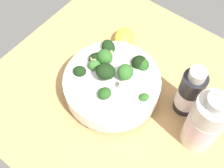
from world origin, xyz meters
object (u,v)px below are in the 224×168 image
at_px(bottle_short, 205,123).
at_px(bowl_of_broccoli, 112,82).
at_px(bottle_tall, 189,93).
at_px(lemon_wedge, 124,38).

bearing_deg(bottle_short, bowl_of_broccoli, -85.20).
xyz_separation_m(bottle_tall, bottle_short, (0.05, 0.06, 0.02)).
bearing_deg(bottle_short, lemon_wedge, -113.04).
height_order(bowl_of_broccoli, lemon_wedge, bowl_of_broccoli).
xyz_separation_m(bowl_of_broccoli, bottle_short, (-0.02, 0.22, 0.04)).
bearing_deg(bowl_of_broccoli, bottle_tall, 114.21).
relative_size(bowl_of_broccoli, bottle_tall, 1.53).
relative_size(bowl_of_broccoli, bottle_short, 1.27).
height_order(lemon_wedge, bottle_tall, bottle_tall).
distance_m(lemon_wedge, bottle_short, 0.33).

